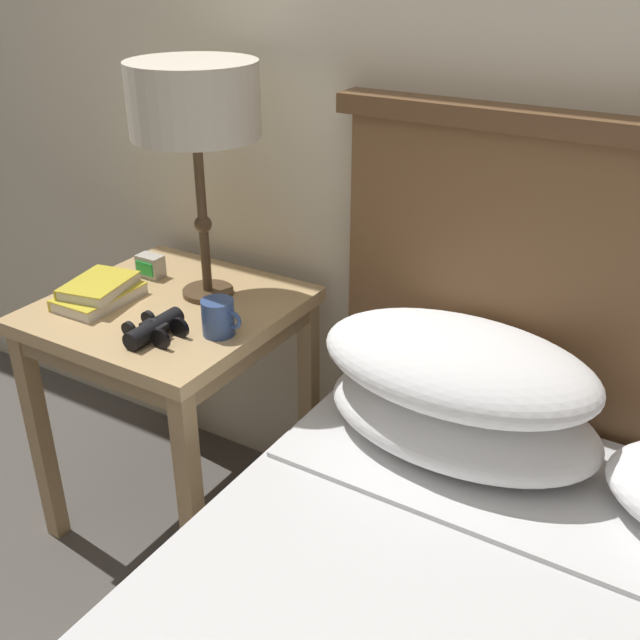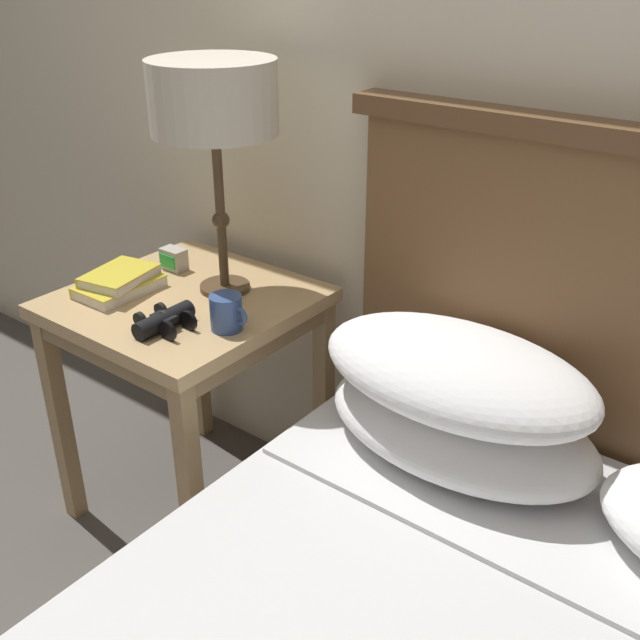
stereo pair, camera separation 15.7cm
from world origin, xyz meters
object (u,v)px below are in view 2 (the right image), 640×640
table_lamp (213,102)px  alarm_clock (174,259)px  binoculars_pair (165,320)px  book_on_nightstand (119,287)px  nightstand (187,327)px  book_stacked_on_top (119,276)px  coffee_mug (227,313)px

table_lamp → alarm_clock: (-0.20, 0.01, -0.45)m
binoculars_pair → book_on_nightstand: bearing=164.9°
book_on_nightstand → binoculars_pair: (0.25, -0.07, 0.01)m
nightstand → book_on_nightstand: 0.20m
book_on_nightstand → binoculars_pair: bearing=-15.1°
table_lamp → book_on_nightstand: (-0.20, -0.18, -0.46)m
table_lamp → nightstand: bearing=-119.7°
book_stacked_on_top → binoculars_pair: size_ratio=1.26×
table_lamp → binoculars_pair: 0.52m
table_lamp → alarm_clock: 0.49m
nightstand → binoculars_pair: binoculars_pair is taller
nightstand → book_stacked_on_top: 0.22m
nightstand → book_on_nightstand: size_ratio=3.18×
table_lamp → binoculars_pair: (0.04, -0.25, -0.45)m
book_on_nightstand → book_stacked_on_top: size_ratio=1.05×
table_lamp → book_stacked_on_top: size_ratio=2.86×
coffee_mug → alarm_clock: coffee_mug is taller
nightstand → coffee_mug: (0.21, -0.06, 0.13)m
book_on_nightstand → coffee_mug: (0.36, 0.02, 0.03)m
binoculars_pair → table_lamp: bearing=100.3°
coffee_mug → book_on_nightstand: bearing=-176.6°
book_on_nightstand → binoculars_pair: 0.26m
nightstand → book_on_nightstand: bearing=-150.7°
nightstand → table_lamp: 0.58m
book_stacked_on_top → binoculars_pair: 0.26m
nightstand → table_lamp: bearing=60.3°
nightstand → table_lamp: size_ratio=1.17×
book_on_nightstand → book_stacked_on_top: 0.03m
coffee_mug → nightstand: bearing=163.7°
nightstand → binoculars_pair: bearing=-57.0°
book_on_nightstand → coffee_mug: size_ratio=2.05×
coffee_mug → alarm_clock: bearing=155.3°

